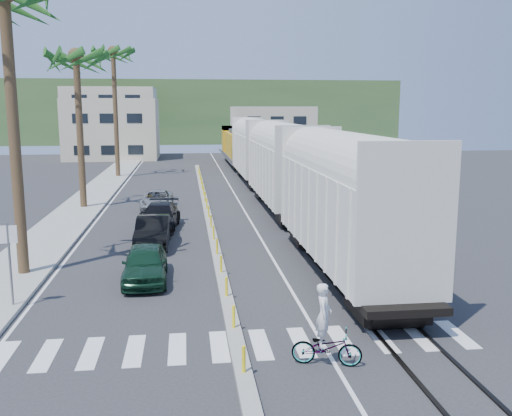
% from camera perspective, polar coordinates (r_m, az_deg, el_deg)
% --- Properties ---
extents(ground, '(140.00, 140.00, 0.00)m').
position_cam_1_polar(ground, '(18.78, -2.51, -11.16)').
color(ground, '#28282B').
rests_on(ground, ground).
extents(sidewalk, '(3.00, 90.00, 0.15)m').
position_cam_1_polar(sidewalk, '(43.58, -16.44, 0.72)').
color(sidewalk, gray).
rests_on(sidewalk, ground).
extents(rails, '(1.56, 100.00, 0.06)m').
position_cam_1_polar(rails, '(46.40, 0.86, 1.61)').
color(rails, black).
rests_on(rails, ground).
extents(median, '(0.45, 60.00, 0.85)m').
position_cam_1_polar(median, '(38.04, -4.94, -0.19)').
color(median, gray).
rests_on(median, ground).
extents(crosswalk, '(14.00, 2.20, 0.01)m').
position_cam_1_polar(crosswalk, '(16.93, -1.95, -13.57)').
color(crosswalk, silver).
rests_on(crosswalk, ground).
extents(lane_markings, '(9.42, 90.00, 0.01)m').
position_cam_1_polar(lane_markings, '(43.01, -8.06, 0.82)').
color(lane_markings, silver).
rests_on(lane_markings, ground).
extents(freight_train, '(3.00, 60.94, 5.85)m').
position_cam_1_polar(freight_train, '(43.34, 1.38, 4.85)').
color(freight_train, beige).
rests_on(freight_train, ground).
extents(palm_trees, '(3.50, 37.20, 13.75)m').
position_cam_1_polar(palm_trees, '(40.93, -17.16, 15.20)').
color(palm_trees, brown).
rests_on(palm_trees, ground).
extents(street_sign, '(0.60, 0.08, 3.00)m').
position_cam_1_polar(street_sign, '(20.91, -23.45, -4.13)').
color(street_sign, slate).
rests_on(street_sign, ground).
extents(buildings, '(38.00, 27.00, 10.00)m').
position_cam_1_polar(buildings, '(89.29, -10.45, 8.25)').
color(buildings, '#B7B091').
rests_on(buildings, ground).
extents(hillside, '(80.00, 20.00, 12.00)m').
position_cam_1_polar(hillside, '(117.47, -6.53, 9.52)').
color(hillside, '#385628').
rests_on(hillside, ground).
extents(car_lead, '(1.87, 4.30, 1.44)m').
position_cam_1_polar(car_lead, '(22.98, -11.02, -5.47)').
color(car_lead, '#103220').
rests_on(car_lead, ground).
extents(car_second, '(1.76, 4.58, 1.49)m').
position_cam_1_polar(car_second, '(28.63, -10.28, -2.34)').
color(car_second, black).
rests_on(car_second, ground).
extents(car_third, '(2.98, 5.40, 1.46)m').
position_cam_1_polar(car_third, '(32.52, -9.66, -0.88)').
color(car_third, black).
rests_on(car_third, ground).
extents(car_rear, '(2.20, 4.54, 1.24)m').
position_cam_1_polar(car_rear, '(39.27, -9.86, 0.81)').
color(car_rear, '#9A9D9F').
rests_on(car_rear, ground).
extents(cyclist, '(1.64, 2.22, 2.26)m').
position_cam_1_polar(cyclist, '(15.61, 7.02, -12.94)').
color(cyclist, '#9EA0A5').
rests_on(cyclist, ground).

